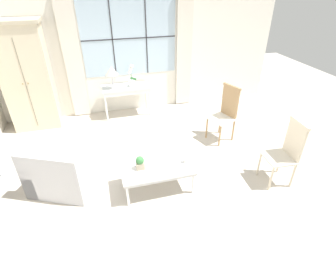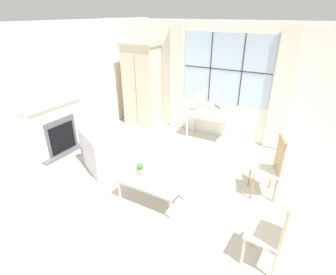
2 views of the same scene
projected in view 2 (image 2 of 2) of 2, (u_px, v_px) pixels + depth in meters
ground_plane at (161, 199)px, 4.58m from camera, size 14.00×14.00×0.00m
wall_back_windowed at (225, 83)px, 6.33m from camera, size 7.20×0.14×2.80m
wall_left at (57, 90)px, 5.80m from camera, size 0.06×7.20×2.80m
fireplace at (57, 123)px, 5.82m from camera, size 0.34×1.42×2.26m
armoire at (142, 86)px, 7.18m from camera, size 1.01×0.60×2.24m
console_table at (210, 115)px, 6.51m from camera, size 1.10×0.49×0.72m
table_lamp at (199, 95)px, 6.38m from camera, size 0.29×0.29×0.51m
potted_orchid at (215, 106)px, 6.31m from camera, size 0.19×0.15×0.51m
armchair_upholstered at (107, 155)px, 5.43m from camera, size 1.22×1.18×0.81m
side_chair_wooden at (272, 164)px, 4.44m from camera, size 0.56×0.56×1.13m
accent_chair_wooden at (276, 229)px, 3.14m from camera, size 0.47×0.47×1.09m
coffee_table at (152, 181)px, 4.41m from camera, size 1.11×0.61×0.43m
potted_plant_small at (140, 168)px, 4.48m from camera, size 0.13×0.13×0.21m
pillar_candle at (176, 185)px, 4.14m from camera, size 0.12×0.12×0.13m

